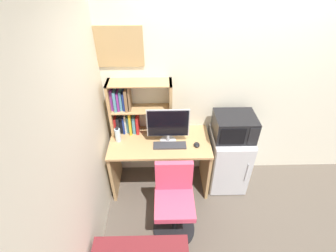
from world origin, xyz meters
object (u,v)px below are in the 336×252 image
(microwave, at_px, (234,126))
(wall_corkboard, at_px, (118,47))
(monitor, at_px, (168,125))
(mini_fridge, at_px, (228,160))
(hutch_bookshelf, at_px, (131,109))
(keyboard, at_px, (170,145))
(computer_mouse, at_px, (197,145))
(water_bottle, at_px, (118,135))
(desk_chair, at_px, (174,204))

(microwave, xyz_separation_m, wall_corkboard, (-1.33, 0.27, 0.88))
(monitor, distance_m, mini_fridge, 1.01)
(hutch_bookshelf, xyz_separation_m, keyboard, (0.46, -0.31, -0.33))
(keyboard, height_order, computer_mouse, computer_mouse)
(computer_mouse, height_order, microwave, microwave)
(mini_fridge, height_order, microwave, microwave)
(hutch_bookshelf, distance_m, microwave, 1.26)
(hutch_bookshelf, height_order, keyboard, hutch_bookshelf)
(hutch_bookshelf, xyz_separation_m, monitor, (0.44, -0.21, -0.09))
(keyboard, relative_size, water_bottle, 1.98)
(monitor, distance_m, wall_corkboard, 1.02)
(desk_chair, bearing_deg, computer_mouse, 62.29)
(microwave, xyz_separation_m, desk_chair, (-0.74, -0.68, -0.55))
(monitor, xyz_separation_m, water_bottle, (-0.61, 0.02, -0.15))
(monitor, relative_size, desk_chair, 0.54)
(desk_chair, bearing_deg, mini_fridge, 42.31)
(hutch_bookshelf, xyz_separation_m, water_bottle, (-0.17, -0.19, -0.24))
(monitor, relative_size, water_bottle, 2.51)
(keyboard, distance_m, microwave, 0.81)
(keyboard, distance_m, water_bottle, 0.64)
(water_bottle, relative_size, desk_chair, 0.22)
(water_bottle, bearing_deg, monitor, -2.35)
(hutch_bookshelf, xyz_separation_m, computer_mouse, (0.78, -0.31, -0.32))
(water_bottle, height_order, desk_chair, water_bottle)
(monitor, bearing_deg, mini_fridge, 2.28)
(monitor, height_order, water_bottle, monitor)
(computer_mouse, xyz_separation_m, microwave, (0.46, 0.13, 0.17))
(wall_corkboard, bearing_deg, keyboard, -36.15)
(keyboard, bearing_deg, wall_corkboard, 143.85)
(keyboard, bearing_deg, hutch_bookshelf, 146.19)
(computer_mouse, bearing_deg, hutch_bookshelf, 158.29)
(monitor, relative_size, keyboard, 1.27)
(keyboard, relative_size, microwave, 0.82)
(hutch_bookshelf, relative_size, wall_corkboard, 1.35)
(water_bottle, bearing_deg, mini_fridge, 0.28)
(keyboard, distance_m, desk_chair, 0.67)
(monitor, distance_m, computer_mouse, 0.42)
(hutch_bookshelf, relative_size, monitor, 1.50)
(monitor, distance_m, water_bottle, 0.63)
(hutch_bookshelf, xyz_separation_m, desk_chair, (0.49, -0.86, -0.70))
(keyboard, xyz_separation_m, mini_fridge, (0.78, 0.12, -0.38))
(keyboard, relative_size, desk_chair, 0.43)
(hutch_bookshelf, distance_m, computer_mouse, 0.90)
(computer_mouse, bearing_deg, keyboard, 179.30)
(monitor, height_order, computer_mouse, monitor)
(desk_chair, relative_size, wall_corkboard, 1.66)
(hutch_bookshelf, height_order, microwave, hutch_bookshelf)
(computer_mouse, relative_size, mini_fridge, 0.11)
(hutch_bookshelf, height_order, wall_corkboard, wall_corkboard)
(computer_mouse, xyz_separation_m, desk_chair, (-0.29, -0.55, -0.38))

